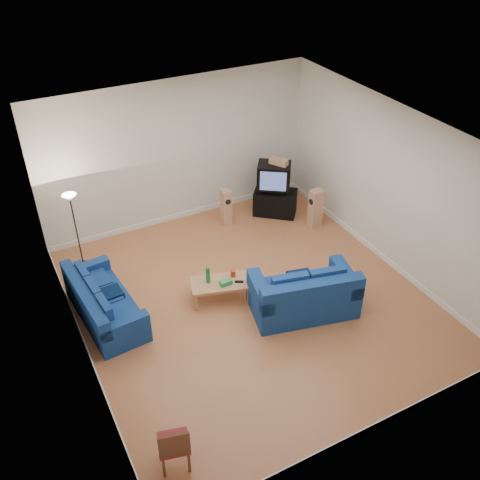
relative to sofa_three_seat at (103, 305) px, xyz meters
name	(u,v)px	position (x,y,z in m)	size (l,w,h in m)	color
room	(251,230)	(2.50, -0.79, 1.26)	(6.01, 6.51, 3.21)	brown
sofa_three_seat	(103,305)	(0.00, 0.00, 0.00)	(1.02, 2.03, 0.76)	navy
sofa_loveseat	(304,296)	(3.20, -1.49, 0.06)	(2.00, 1.40, 0.91)	navy
coffee_table	(220,284)	(2.05, -0.49, 0.05)	(1.18, 0.82, 0.39)	tan
bottle	(208,275)	(1.85, -0.40, 0.27)	(0.08, 0.08, 0.33)	#197233
tissue_box	(226,282)	(2.10, -0.60, 0.15)	(0.22, 0.12, 0.09)	green
red_canister	(233,273)	(2.33, -0.45, 0.17)	(0.09, 0.09, 0.13)	red
remote	(239,282)	(2.35, -0.66, 0.12)	(0.16, 0.05, 0.02)	black
tv_stand	(275,202)	(4.46, 1.62, 0.01)	(0.94, 0.52, 0.58)	black
av_receiver	(274,188)	(4.44, 1.67, 0.35)	(0.48, 0.39, 0.11)	black
television	(274,176)	(4.42, 1.65, 0.68)	(0.89, 0.84, 0.56)	black
centre_speaker	(279,161)	(4.50, 1.61, 1.03)	(0.40, 0.16, 0.14)	tan
speaker_left	(226,207)	(3.29, 1.76, 0.13)	(0.21, 0.27, 0.83)	tan
speaker_right	(315,209)	(4.95, 0.74, 0.17)	(0.29, 0.22, 0.90)	tan
floor_lamp	(72,208)	(0.05, 1.72, 1.05)	(0.28, 0.28, 1.61)	black
dining_chair	(174,445)	(0.04, -3.27, 0.19)	(0.49, 0.49, 0.84)	brown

